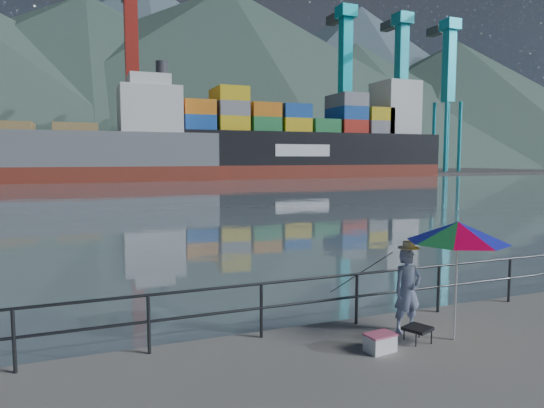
{
  "coord_description": "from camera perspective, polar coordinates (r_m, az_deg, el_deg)",
  "views": [
    {
      "loc": [
        -3.96,
        -6.35,
        3.27
      ],
      "look_at": [
        0.9,
        6.0,
        2.0
      ],
      "focal_mm": 32.0,
      "sensor_mm": 36.0,
      "label": 1
    }
  ],
  "objects": [
    {
      "name": "fisherman",
      "position": [
        9.52,
        15.64,
        -9.83
      ],
      "size": [
        0.58,
        0.39,
        1.58
      ],
      "primitive_type": "imported",
      "rotation": [
        0.0,
        0.0,
        -0.01
      ],
      "color": "navy",
      "rests_on": "ground"
    },
    {
      "name": "mountains",
      "position": [
        220.7,
        -10.36,
        13.8
      ],
      "size": [
        600.0,
        332.8,
        80.0
      ],
      "color": "#385147",
      "rests_on": "ground"
    },
    {
      "name": "bulk_carrier",
      "position": [
        77.1,
        -25.48,
        5.55
      ],
      "size": [
        53.87,
        9.32,
        14.5
      ],
      "color": "maroon",
      "rests_on": "ground"
    },
    {
      "name": "harbor_water",
      "position": [
        136.44,
        -19.85,
        3.78
      ],
      "size": [
        500.0,
        280.0,
        0.0
      ],
      "primitive_type": "cube",
      "color": "slate",
      "rests_on": "ground"
    },
    {
      "name": "guardrail",
      "position": [
        9.38,
        4.59,
        -11.6
      ],
      "size": [
        22.0,
        0.06,
        1.03
      ],
      "color": "#2D3033",
      "rests_on": "ground"
    },
    {
      "name": "container_stacks",
      "position": [
        105.87,
        -1.63,
        5.44
      ],
      "size": [
        58.0,
        5.4,
        7.8
      ],
      "color": "#194CA5",
      "rests_on": "ground"
    },
    {
      "name": "cooler_bag",
      "position": [
        8.72,
        12.6,
        -15.71
      ],
      "size": [
        0.52,
        0.39,
        0.28
      ],
      "primitive_type": "cube",
      "rotation": [
        0.0,
        0.0,
        0.14
      ],
      "color": "white",
      "rests_on": "ground"
    },
    {
      "name": "folding_stool",
      "position": [
        9.28,
        16.76,
        -14.43
      ],
      "size": [
        0.55,
        0.55,
        0.28
      ],
      "color": "black",
      "rests_on": "ground"
    },
    {
      "name": "container_ship",
      "position": [
        87.0,
        3.33,
        7.17
      ],
      "size": [
        56.66,
        9.44,
        18.1
      ],
      "color": "maroon",
      "rests_on": "ground"
    },
    {
      "name": "fishing_rod",
      "position": [
        10.46,
        10.17,
        -12.84
      ],
      "size": [
        0.51,
        1.56,
        1.15
      ],
      "primitive_type": "cylinder",
      "rotation": [
        0.96,
        0.0,
        0.31
      ],
      "color": "black",
      "rests_on": "ground"
    },
    {
      "name": "far_dock",
      "position": [
        100.38,
        -13.49,
        3.46
      ],
      "size": [
        200.0,
        40.0,
        0.4
      ],
      "primitive_type": "cube",
      "color": "#514F4C",
      "rests_on": "ground"
    },
    {
      "name": "port_cranes",
      "position": [
        97.71,
        -0.32,
        12.96
      ],
      "size": [
        116.0,
        28.0,
        38.4
      ],
      "color": "red",
      "rests_on": "ground"
    },
    {
      "name": "beach_umbrella",
      "position": [
        9.17,
        21.02,
        -3.09
      ],
      "size": [
        1.8,
        1.8,
        2.15
      ],
      "color": "white",
      "rests_on": "ground"
    }
  ]
}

